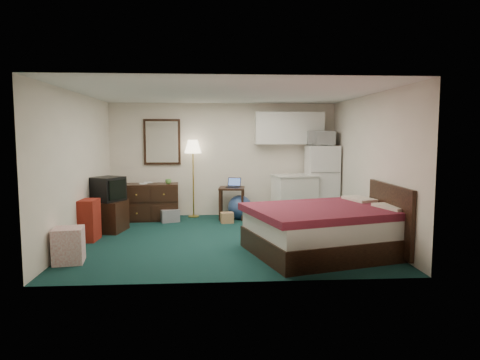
{
  "coord_description": "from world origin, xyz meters",
  "views": [
    {
      "loc": [
        -0.26,
        -7.32,
        1.79
      ],
      "look_at": [
        0.26,
        0.47,
        0.98
      ],
      "focal_mm": 32.0,
      "sensor_mm": 36.0,
      "label": 1
    }
  ],
  "objects": [
    {
      "name": "suitcase",
      "position": [
        -2.35,
        0.01,
        0.35
      ],
      "size": [
        0.29,
        0.45,
        0.71
      ],
      "primitive_type": null,
      "rotation": [
        0.0,
        0.0,
        -0.05
      ],
      "color": "maroon",
      "rests_on": "floor"
    },
    {
      "name": "dresser",
      "position": [
        -1.55,
        1.76,
        0.39
      ],
      "size": [
        1.17,
        0.59,
        0.77
      ],
      "primitive_type": null,
      "rotation": [
        0.0,
        0.0,
        0.07
      ],
      "color": "black",
      "rests_on": "floor"
    },
    {
      "name": "kitchen_counter",
      "position": [
        1.5,
        1.65,
        0.46
      ],
      "size": [
        0.94,
        0.78,
        0.92
      ],
      "primitive_type": null,
      "rotation": [
        0.0,
        0.0,
        0.18
      ],
      "color": "white",
      "rests_on": "floor"
    },
    {
      "name": "book_b",
      "position": [
        -1.7,
        1.85,
        0.89
      ],
      "size": [
        0.17,
        0.07,
        0.23
      ],
      "primitive_type": "imported",
      "rotation": [
        0.0,
        0.0,
        0.32
      ],
      "color": "#AC7D57",
      "rests_on": "dresser"
    },
    {
      "name": "cardboard_box_b",
      "position": [
        0.76,
        1.64,
        0.14
      ],
      "size": [
        0.25,
        0.29,
        0.27
      ],
      "primitive_type": null,
      "rotation": [
        0.0,
        0.0,
        -0.07
      ],
      "color": "#AC7D57",
      "rests_on": "floor"
    },
    {
      "name": "exercise_ball",
      "position": [
        0.33,
        1.72,
        0.26
      ],
      "size": [
        0.64,
        0.64,
        0.52
      ],
      "primitive_type": "sphere",
      "rotation": [
        0.0,
        0.0,
        -0.29
      ],
      "color": "navy",
      "rests_on": "floor"
    },
    {
      "name": "mug",
      "position": [
        -1.18,
        1.71,
        0.84
      ],
      "size": [
        0.14,
        0.12,
        0.13
      ],
      "primitive_type": "imported",
      "rotation": [
        0.0,
        0.0,
        -0.12
      ],
      "color": "#5F9D46",
      "rests_on": "dresser"
    },
    {
      "name": "fridge",
      "position": [
        2.13,
        1.8,
        0.79
      ],
      "size": [
        0.65,
        0.65,
        1.57
      ],
      "primitive_type": null,
      "rotation": [
        0.0,
        0.0,
        -0.01
      ],
      "color": "white",
      "rests_on": "floor"
    },
    {
      "name": "microwave",
      "position": [
        2.1,
        1.82,
        1.77
      ],
      "size": [
        0.61,
        0.38,
        0.39
      ],
      "primitive_type": "imported",
      "rotation": [
        0.0,
        0.0,
        -0.1
      ],
      "color": "white",
      "rests_on": "fridge"
    },
    {
      "name": "headboard",
      "position": [
        2.46,
        -1.03,
        0.55
      ],
      "size": [
        0.06,
        1.56,
        1.0
      ],
      "primitive_type": null,
      "color": "black",
      "rests_on": "walls"
    },
    {
      "name": "desk",
      "position": [
        0.16,
        1.79,
        0.34
      ],
      "size": [
        0.59,
        0.59,
        0.68
      ],
      "primitive_type": null,
      "rotation": [
        0.0,
        0.0,
        -0.11
      ],
      "color": "black",
      "rests_on": "floor"
    },
    {
      "name": "mirror",
      "position": [
        -1.35,
        2.22,
        1.65
      ],
      "size": [
        0.8,
        0.06,
        1.0
      ],
      "primitive_type": null,
      "color": "white",
      "rests_on": "walls"
    },
    {
      "name": "crt_tv",
      "position": [
        -2.2,
        0.7,
        0.8
      ],
      "size": [
        0.69,
        0.7,
        0.45
      ],
      "primitive_type": null,
      "rotation": [
        0.0,
        0.0,
        -0.55
      ],
      "color": "black",
      "rests_on": "tv_stand"
    },
    {
      "name": "walls",
      "position": [
        0.0,
        0.0,
        1.25
      ],
      "size": [
        5.01,
        4.51,
        2.5
      ],
      "color": "silver",
      "rests_on": "floor"
    },
    {
      "name": "retail_box",
      "position": [
        -2.28,
        -1.29,
        0.25
      ],
      "size": [
        0.46,
        0.46,
        0.5
      ],
      "primitive_type": null,
      "rotation": [
        0.0,
        0.0,
        0.16
      ],
      "color": "white",
      "rests_on": "floor"
    },
    {
      "name": "floor_lamp",
      "position": [
        -0.67,
        2.05,
        0.85
      ],
      "size": [
        0.39,
        0.39,
        1.69
      ],
      "primitive_type": null,
      "rotation": [
        0.0,
        0.0,
        0.07
      ],
      "color": "gold",
      "rests_on": "floor"
    },
    {
      "name": "file_bin",
      "position": [
        -1.14,
        1.53,
        0.13
      ],
      "size": [
        0.44,
        0.39,
        0.26
      ],
      "primitive_type": null,
      "rotation": [
        0.0,
        0.0,
        0.34
      ],
      "color": "gray",
      "rests_on": "floor"
    },
    {
      "name": "cardboard_box_a",
      "position": [
        0.05,
        1.34,
        0.11
      ],
      "size": [
        0.28,
        0.24,
        0.21
      ],
      "primitive_type": null,
      "rotation": [
        0.0,
        0.0,
        0.11
      ],
      "color": "#AC7D57",
      "rests_on": "floor"
    },
    {
      "name": "tv_stand",
      "position": [
        -2.21,
        0.71,
        0.29
      ],
      "size": [
        0.69,
        0.73,
        0.58
      ],
      "primitive_type": null,
      "rotation": [
        0.0,
        0.0,
        -0.2
      ],
      "color": "black",
      "rests_on": "floor"
    },
    {
      "name": "floor",
      "position": [
        0.0,
        0.0,
        0.0
      ],
      "size": [
        5.0,
        4.5,
        0.01
      ],
      "primitive_type": "cube",
      "color": "#0F2F2D",
      "rests_on": "ground"
    },
    {
      "name": "ceiling",
      "position": [
        0.0,
        0.0,
        2.5
      ],
      "size": [
        5.0,
        4.5,
        0.01
      ],
      "primitive_type": "cube",
      "color": "silver",
      "rests_on": "walls"
    },
    {
      "name": "bed",
      "position": [
        1.48,
        -1.03,
        0.35
      ],
      "size": [
        2.56,
        2.23,
        0.7
      ],
      "primitive_type": null,
      "rotation": [
        0.0,
        0.0,
        0.27
      ],
      "color": "maroon",
      "rests_on": "floor"
    },
    {
      "name": "upper_cabinets",
      "position": [
        1.45,
        2.08,
        1.95
      ],
      "size": [
        1.5,
        0.35,
        0.7
      ],
      "primitive_type": null,
      "color": "white",
      "rests_on": "walls"
    },
    {
      "name": "book_a",
      "position": [
        -1.78,
        1.7,
        0.88
      ],
      "size": [
        0.16,
        0.06,
        0.22
      ],
      "primitive_type": "imported",
      "rotation": [
        0.0,
        0.0,
        0.25
      ],
      "color": "#AC7D57",
      "rests_on": "dresser"
    },
    {
      "name": "laptop",
      "position": [
        0.2,
        1.79,
        0.78
      ],
      "size": [
        0.35,
        0.31,
        0.2
      ],
      "primitive_type": null,
      "rotation": [
        0.0,
        0.0,
        -0.32
      ],
      "color": "black",
      "rests_on": "desk"
    }
  ]
}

